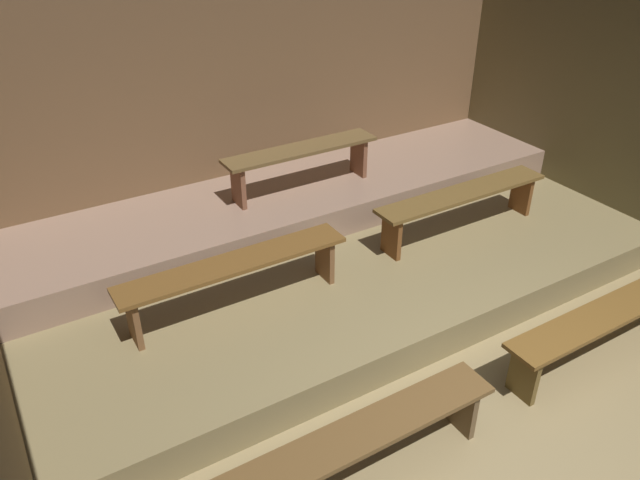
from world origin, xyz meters
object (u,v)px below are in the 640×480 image
bench_floor_left (326,458)px  bench_floor_right (625,310)px  bench_lower_left (235,271)px  bench_lower_right (462,200)px  bench_middle_center (301,157)px

bench_floor_left → bench_floor_right: same height
bench_lower_left → bench_lower_right: same height
bench_floor_left → bench_floor_right: size_ratio=1.00×
bench_lower_left → bench_lower_right: 2.52m
bench_floor_right → bench_lower_right: bench_lower_right is taller
bench_floor_left → bench_middle_center: size_ratio=1.52×
bench_floor_left → bench_middle_center: bench_middle_center is taller
bench_floor_right → bench_middle_center: 3.36m
bench_floor_right → bench_middle_center: (-1.43, 2.97, 0.62)m
bench_floor_right → bench_lower_right: 1.85m
bench_floor_left → bench_floor_right: bearing=0.0°
bench_lower_left → bench_middle_center: (1.31, 1.16, 0.31)m
bench_lower_right → bench_middle_center: bench_middle_center is taller
bench_lower_right → bench_lower_left: bearing=180.0°
bench_floor_left → bench_floor_right: (2.96, 0.00, 0.00)m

